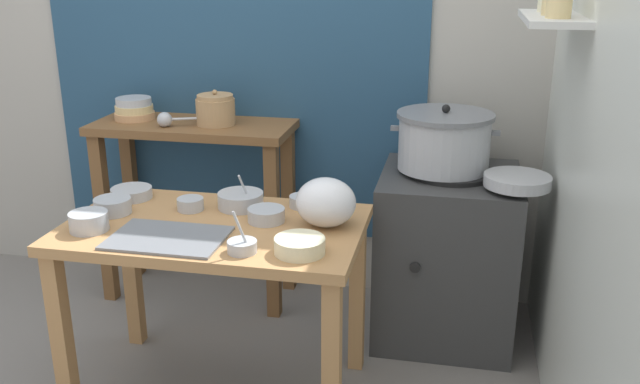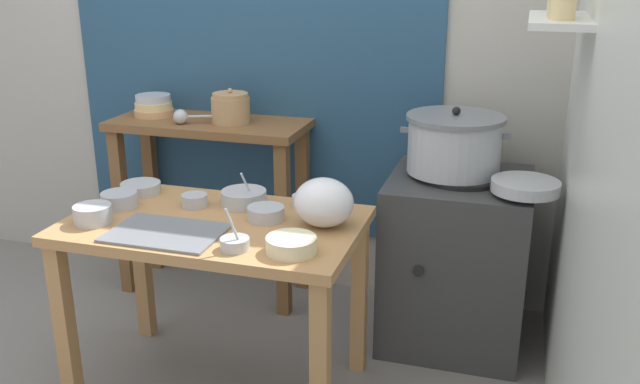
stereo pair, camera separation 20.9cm
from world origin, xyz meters
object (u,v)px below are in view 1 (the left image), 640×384
object	(u,v)px
prep_table	(215,251)
wide_pan	(517,181)
prep_bowl_2	(241,199)
serving_tray	(168,238)
ladle	(167,119)
prep_bowl_6	(89,221)
steamer_pot	(444,141)
prep_bowl_8	(303,201)
prep_bowl_4	(132,192)
bowl_stack_enamel	(134,109)
prep_bowl_7	(190,203)
stove_block	(446,254)
prep_bowl_1	(242,246)
back_shelf_table	(195,167)
prep_bowl_5	(113,205)
clay_pot	(216,110)
plastic_bag	(326,202)
prep_bowl_3	(300,245)
prep_bowl_0	(266,214)

from	to	relation	value
prep_table	wide_pan	distance (m)	1.23
prep_bowl_2	serving_tray	bearing A→B (deg)	-112.83
ladle	prep_bowl_6	world-z (taller)	ladle
prep_table	steamer_pot	world-z (taller)	steamer_pot
prep_table	prep_bowl_8	distance (m)	0.40
ladle	prep_bowl_4	world-z (taller)	ladle
bowl_stack_enamel	prep_bowl_7	xyz separation A→B (m)	(0.56, -0.69, -0.20)
bowl_stack_enamel	prep_bowl_2	world-z (taller)	bowl_stack_enamel
serving_tray	prep_bowl_7	world-z (taller)	prep_bowl_7
ladle	prep_bowl_4	xyz separation A→B (m)	(0.05, -0.49, -0.19)
stove_block	prep_bowl_1	size ratio (longest dim) A/B	5.12
back_shelf_table	wide_pan	xyz separation A→B (m)	(1.49, -0.29, 0.12)
prep_table	steamer_pot	distance (m)	1.09
prep_bowl_5	prep_bowl_6	xyz separation A→B (m)	(0.00, -0.18, 0.00)
back_shelf_table	wide_pan	world-z (taller)	back_shelf_table
back_shelf_table	prep_table	bearing A→B (deg)	-63.94
clay_pot	serving_tray	world-z (taller)	clay_pot
stove_block	prep_bowl_8	world-z (taller)	stove_block
plastic_bag	bowl_stack_enamel	bearing A→B (deg)	145.82
prep_bowl_2	prep_bowl_7	distance (m)	0.19
clay_pot	prep_bowl_1	world-z (taller)	clay_pot
stove_block	clay_pot	size ratio (longest dim) A/B	4.24
bowl_stack_enamel	prep_bowl_5	world-z (taller)	bowl_stack_enamel
stove_block	prep_bowl_8	xyz separation A→B (m)	(-0.56, -0.41, 0.36)
clay_pot	prep_bowl_3	world-z (taller)	clay_pot
prep_table	bowl_stack_enamel	bearing A→B (deg)	130.38
prep_bowl_4	prep_bowl_6	xyz separation A→B (m)	(0.01, -0.35, 0.01)
stove_block	prep_bowl_2	size ratio (longest dim) A/B	4.36
prep_bowl_2	prep_bowl_4	world-z (taller)	prep_bowl_2
ladle	plastic_bag	world-z (taller)	ladle
bowl_stack_enamel	prep_bowl_7	world-z (taller)	bowl_stack_enamel
prep_bowl_5	prep_bowl_3	bearing A→B (deg)	-15.58
prep_table	prep_bowl_0	xyz separation A→B (m)	(0.18, 0.07, 0.14)
prep_bowl_1	prep_bowl_5	xyz separation A→B (m)	(-0.60, 0.25, 0.01)
prep_bowl_5	wide_pan	bearing A→B (deg)	16.97
steamer_pot	wide_pan	xyz separation A→B (m)	(0.30, -0.18, -0.10)
prep_table	prep_bowl_3	xyz separation A→B (m)	(0.37, -0.19, 0.14)
steamer_pot	prep_bowl_2	world-z (taller)	steamer_pot
prep_bowl_6	prep_bowl_8	world-z (taller)	prep_bowl_6
prep_bowl_3	prep_bowl_1	bearing A→B (deg)	-170.15
clay_pot	prep_bowl_7	world-z (taller)	clay_pot
prep_table	wide_pan	size ratio (longest dim) A/B	4.12
clay_pot	prep_bowl_0	world-z (taller)	clay_pot
prep_bowl_7	prep_bowl_6	bearing A→B (deg)	-135.61
plastic_bag	prep_bowl_1	world-z (taller)	plastic_bag
stove_block	prep_bowl_2	bearing A→B (deg)	-149.61
serving_tray	prep_bowl_1	bearing A→B (deg)	-10.49
wide_pan	prep_bowl_7	xyz separation A→B (m)	(-1.25, -0.37, -0.06)
prep_bowl_0	prep_bowl_6	bearing A→B (deg)	-160.23
bowl_stack_enamel	serving_tray	world-z (taller)	bowl_stack_enamel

